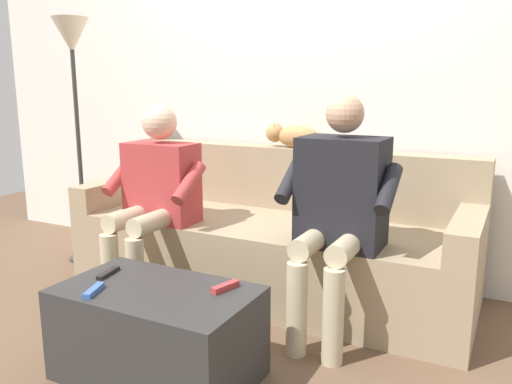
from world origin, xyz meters
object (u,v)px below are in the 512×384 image
coffee_table (158,333)px  person_right_seated (155,190)px  remote_red (225,287)px  floor_lamp (73,61)px  person_left_seated (339,202)px  couch (271,242)px  remote_blue (94,290)px  remote_black (108,273)px  cat_on_backrest (293,136)px

coffee_table → person_right_seated: person_right_seated is taller
remote_red → floor_lamp: size_ratio=0.08×
person_left_seated → floor_lamp: 2.16m
couch → person_right_seated: bearing=38.1°
remote_blue → remote_black: size_ratio=0.95×
remote_black → floor_lamp: bearing=39.8°
person_left_seated → remote_black: (0.85, 0.72, -0.28)m
remote_blue → floor_lamp: floor_lamp is taller
person_right_seated → remote_red: size_ratio=8.29×
person_left_seated → person_right_seated: size_ratio=1.06×
remote_red → remote_black: bearing=115.2°
remote_red → remote_blue: size_ratio=0.99×
couch → person_right_seated: size_ratio=2.10×
couch → remote_red: couch is taller
person_left_seated → remote_black: 1.15m
person_right_seated → remote_red: (-0.82, 0.58, -0.24)m
coffee_table → person_left_seated: 1.06m
coffee_table → person_left_seated: (-0.55, -0.75, 0.49)m
remote_red → floor_lamp: bearing=78.4°
cat_on_backrest → person_right_seated: bearing=52.8°
remote_black → person_left_seated: bearing=-59.6°
remote_black → floor_lamp: 1.83m
coffee_table → remote_red: (-0.27, -0.13, 0.22)m
remote_red → floor_lamp: floor_lamp is taller
coffee_table → person_left_seated: person_left_seated is taller
remote_black → coffee_table: bearing=-106.1°
remote_black → floor_lamp: (1.17, -0.99, 1.00)m
remote_blue → floor_lamp: size_ratio=0.08×
person_left_seated → remote_red: 0.74m
remote_black → floor_lamp: floor_lamp is taller
person_right_seated → couch: bearing=-141.9°
person_right_seated → cat_on_backrest: size_ratio=2.24×
remote_black → person_right_seated: bearing=10.8°
couch → remote_black: 1.16m
cat_on_backrest → remote_blue: cat_on_backrest is taller
remote_red → remote_black: (0.57, 0.10, -0.00)m
coffee_table → remote_blue: remote_blue is taller
couch → remote_blue: 1.32m
couch → cat_on_backrest: bearing=-90.8°
person_right_seated → cat_on_backrest: 0.96m
cat_on_backrest → remote_blue: size_ratio=3.66×
person_left_seated → cat_on_backrest: (0.55, -0.69, 0.24)m
cat_on_backrest → floor_lamp: floor_lamp is taller
cat_on_backrest → remote_red: size_ratio=3.70×
person_left_seated → remote_red: bearing=65.7°
coffee_table → person_left_seated: bearing=-126.2°
person_left_seated → person_right_seated: bearing=2.4°
person_right_seated → floor_lamp: 1.23m
cat_on_backrest → remote_blue: (0.21, 1.60, -0.52)m
coffee_table → person_right_seated: bearing=-52.0°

